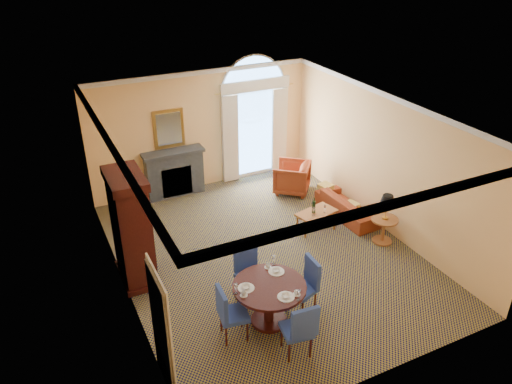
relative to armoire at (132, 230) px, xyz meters
name	(u,v)px	position (x,y,z in m)	size (l,w,h in m)	color
ground	(266,254)	(2.72, -0.44, -1.12)	(7.50, 7.50, 0.00)	#131239
room_envelope	(251,137)	(2.69, 0.23, 1.39)	(6.04, 7.52, 3.45)	#FFC779
armoire	(132,230)	(0.00, 0.00, 0.00)	(0.67, 1.18, 2.32)	black
dining_table	(269,295)	(1.81, -2.34, -0.52)	(1.30, 1.30, 1.02)	black
dining_chair_north	(248,268)	(1.81, -1.48, -0.51)	(0.54, 0.54, 1.07)	navy
dining_chair_south	(301,328)	(1.89, -3.29, -0.51)	(0.55, 0.55, 1.07)	navy
dining_chair_east	(307,282)	(2.59, -2.32, -0.51)	(0.61, 0.61, 1.07)	navy
dining_chair_west	(228,311)	(1.00, -2.41, -0.51)	(0.54, 0.54, 1.07)	navy
sofa	(348,206)	(5.27, 0.16, -0.85)	(1.83, 0.71, 0.53)	#90371A
armchair	(292,177)	(4.68, 1.90, -0.71)	(0.88, 0.91, 0.83)	#90371A
coffee_table	(316,213)	(4.23, -0.05, -0.67)	(1.04, 0.73, 0.87)	#9D5B2F
side_table	(386,214)	(5.32, -1.15, -0.39)	(0.60, 0.60, 1.17)	#9D5B2F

